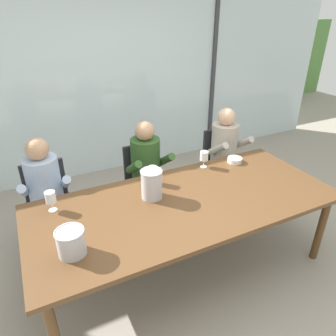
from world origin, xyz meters
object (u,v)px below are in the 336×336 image
Objects in this scene: wine_glass_by_left_taster at (204,156)px; chair_near_curtain at (49,198)px; person_pale_blue_shirt at (46,191)px; wine_glass_center_pour at (51,198)px; wine_glass_near_bucket at (153,172)px; person_beige_jumper at (228,150)px; chair_center at (221,158)px; dining_table at (186,206)px; chair_left_of_center at (145,176)px; person_olive_shirt at (149,168)px; ice_bucket_secondary at (71,242)px; tasting_bowl at (235,160)px; ice_bucket_primary at (152,184)px.

chair_near_curtain is at bearing 160.86° from wine_glass_by_left_taster.
person_pale_blue_shirt reaches higher than wine_glass_center_pour.
wine_glass_center_pour is (-1.52, -0.11, -0.00)m from wine_glass_by_left_taster.
wine_glass_center_pour is at bearing -177.71° from wine_glass_near_bucket.
chair_near_curtain is 0.74m from wine_glass_center_pour.
person_pale_blue_shirt is 2.12m from person_beige_jumper.
chair_center is (2.13, 0.00, 0.00)m from chair_near_curtain.
chair_left_of_center is (0.02, 0.98, -0.20)m from dining_table.
wine_glass_center_pour is (-0.91, -0.04, 0.00)m from wine_glass_near_bucket.
person_beige_jumper reaches higher than dining_table.
chair_center is at bearing -1.00° from chair_near_curtain.
person_olive_shirt reaches higher than chair_near_curtain.
ice_bucket_secondary reaches higher than wine_glass_by_left_taster.
chair_left_of_center is at bearing -1.65° from chair_near_curtain.
ice_bucket_secondary is 1.93m from tasting_bowl.
wine_glass_near_bucket is 1.00× the size of wine_glass_center_pour.
ice_bucket_primary is at bearing -155.49° from person_beige_jumper.
chair_near_curtain is 1.65m from wine_glass_by_left_taster.
person_pale_blue_shirt reaches higher than chair_left_of_center.
ice_bucket_secondary is 1.13× the size of wine_glass_center_pour.
tasting_bowl is at bearing -8.35° from wine_glass_by_left_taster.
dining_table is at bearing -144.08° from person_beige_jumper.
wine_glass_by_left_taster reaches higher than chair_center.
person_pale_blue_shirt is at bearing 166.07° from wine_glass_by_left_taster.
person_beige_jumper is 7.72× the size of tasting_bowl.
person_pale_blue_shirt reaches higher than tasting_bowl.
ice_bucket_primary is 0.24m from wine_glass_near_bucket.
chair_center is 4.99× the size of wine_glass_near_bucket.
ice_bucket_secondary is at bearing -130.75° from chair_left_of_center.
chair_left_of_center is 1.61m from ice_bucket_secondary.
person_olive_shirt is at bearing 152.20° from tasting_bowl.
person_pale_blue_shirt reaches higher than chair_center.
ice_bucket_primary reaches higher than wine_glass_center_pour.
tasting_bowl is (1.07, 0.24, -0.11)m from ice_bucket_primary.
wine_glass_center_pour reaches higher than chair_left_of_center.
person_olive_shirt is at bearing 46.60° from ice_bucket_secondary.
tasting_bowl is at bearing -18.17° from chair_near_curtain.
wine_glass_center_pour is at bearing -169.57° from person_beige_jumper.
person_beige_jumper is (-0.02, -0.15, 0.17)m from chair_center.
person_beige_jumper is 6.06× the size of ice_bucket_secondary.
person_beige_jumper is at bearing 13.03° from wine_glass_center_pour.
tasting_bowl is at bearing -29.45° from person_olive_shirt.
person_olive_shirt is 0.93m from tasting_bowl.
ice_bucket_primary is (-0.25, -0.67, 0.22)m from person_olive_shirt.
wine_glass_near_bucket reaches higher than chair_near_curtain.
wine_glass_near_bucket is (-0.61, -0.07, -0.00)m from wine_glass_by_left_taster.
ice_bucket_primary reaches higher than wine_glass_by_left_taster.
chair_near_curtain reaches higher than dining_table.
person_pale_blue_shirt is at bearing -171.96° from chair_center.
chair_left_of_center is 0.22m from person_olive_shirt.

